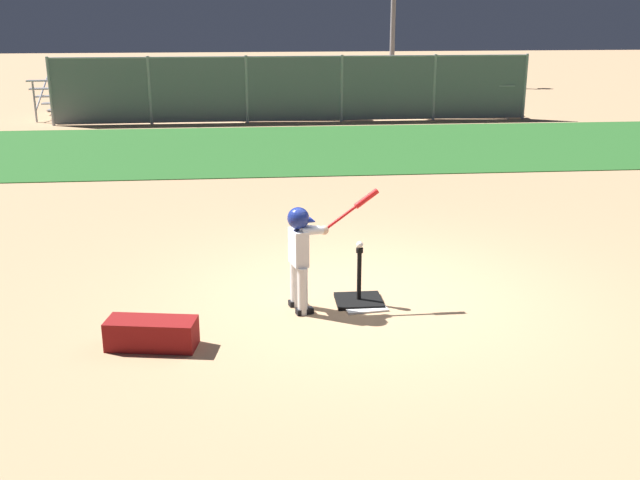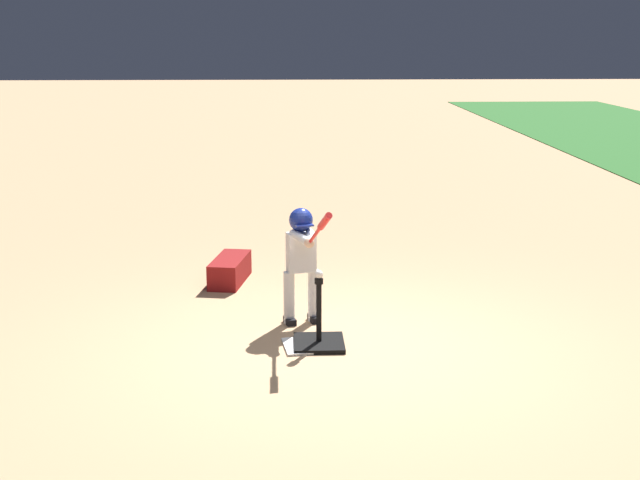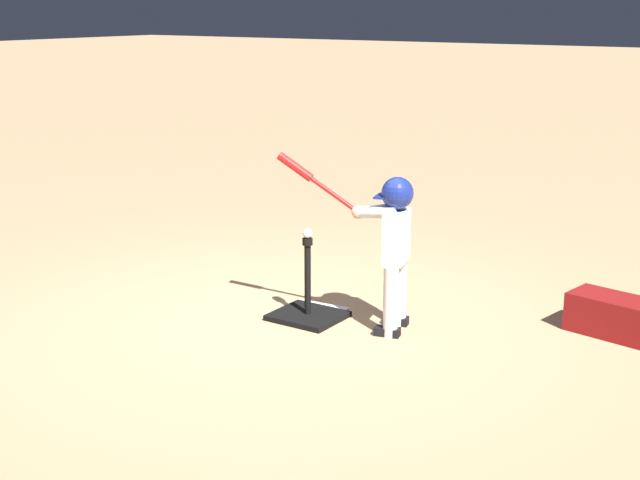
% 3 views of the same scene
% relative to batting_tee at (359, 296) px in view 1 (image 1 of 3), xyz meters
% --- Properties ---
extents(ground_plane, '(90.00, 90.00, 0.00)m').
position_rel_batting_tee_xyz_m(ground_plane, '(0.15, 0.19, -0.07)').
color(ground_plane, tan).
extents(grass_outfield_strip, '(56.00, 6.01, 0.02)m').
position_rel_batting_tee_xyz_m(grass_outfield_strip, '(0.15, 9.24, -0.06)').
color(grass_outfield_strip, '#286026').
rests_on(grass_outfield_strip, ground_plane).
extents(backstop_fence, '(13.03, 0.08, 1.80)m').
position_rel_batting_tee_xyz_m(backstop_fence, '(0.15, 13.14, 0.88)').
color(backstop_fence, '#9E9EA3').
rests_on(backstop_fence, ground_plane).
extents(home_plate, '(0.49, 0.49, 0.02)m').
position_rel_batting_tee_xyz_m(home_plate, '(0.03, -0.09, -0.06)').
color(home_plate, white).
rests_on(home_plate, ground_plane).
extents(batting_tee, '(0.50, 0.45, 0.62)m').
position_rel_batting_tee_xyz_m(batting_tee, '(0.00, 0.00, 0.00)').
color(batting_tee, black).
rests_on(batting_tee, ground_plane).
extents(batter_child, '(0.99, 0.44, 1.25)m').
position_rel_batting_tee_xyz_m(batter_child, '(-0.62, -0.13, 0.65)').
color(batter_child, silver).
rests_on(batter_child, ground_plane).
extents(baseball, '(0.07, 0.07, 0.07)m').
position_rel_batting_tee_xyz_m(baseball, '(-0.00, 0.00, 0.59)').
color(baseball, white).
rests_on(baseball, batting_tee).
extents(bleachers_center, '(3.78, 2.59, 1.17)m').
position_rel_batting_tee_xyz_m(bleachers_center, '(-5.30, 14.95, 0.50)').
color(bleachers_center, '#93969E').
rests_on(bleachers_center, ground_plane).
extents(bleachers_right_center, '(3.94, 2.82, 1.16)m').
position_rel_batting_tee_xyz_m(bleachers_right_center, '(-0.06, 14.57, 0.50)').
color(bleachers_right_center, '#93969E').
rests_on(bleachers_right_center, ground_plane).
extents(bleachers_left_center, '(3.34, 2.29, 0.97)m').
position_rel_batting_tee_xyz_m(bleachers_left_center, '(4.90, 14.20, 0.40)').
color(bleachers_left_center, '#93969E').
rests_on(bleachers_left_center, ground_plane).
extents(equipment_bag, '(0.88, 0.46, 0.28)m').
position_rel_batting_tee_xyz_m(equipment_bag, '(-2.11, -0.92, 0.07)').
color(equipment_bag, maroon).
rests_on(equipment_bag, ground_plane).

